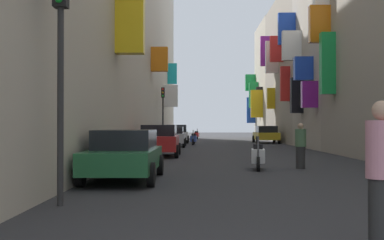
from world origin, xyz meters
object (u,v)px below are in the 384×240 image
object	(u,v)px
scooter_red	(197,135)
scooter_white	(258,156)
traffic_light_near_corner	(163,106)
traffic_light_far_corner	(60,44)
parked_car_white	(177,134)
parked_car_silver	(172,136)
parked_car_red	(159,140)
scooter_blue	(194,139)
parked_car_green	(125,153)
pedestrian_crossing	(382,176)
pedestrian_near_left	(301,146)
parked_car_yellow	(266,134)

from	to	relation	value
scooter_red	scooter_white	bearing A→B (deg)	-86.68
traffic_light_near_corner	traffic_light_far_corner	xyz separation A→B (m)	(0.05, -28.34, 0.09)
parked_car_white	parked_car_silver	distance (m)	7.51
traffic_light_far_corner	parked_car_red	bearing A→B (deg)	87.35
scooter_blue	traffic_light_far_corner	world-z (taller)	traffic_light_far_corner
parked_car_green	scooter_red	bearing A→B (deg)	87.36
scooter_blue	scooter_white	bearing A→B (deg)	-83.77
scooter_blue	pedestrian_crossing	bearing A→B (deg)	-85.61
parked_car_silver	scooter_red	distance (m)	19.44
parked_car_red	parked_car_white	xyz separation A→B (m)	(0.10, 18.03, 0.00)
scooter_white	scooter_red	distance (m)	37.23
parked_car_white	scooter_blue	size ratio (longest dim) A/B	2.18
scooter_white	pedestrian_near_left	xyz separation A→B (m)	(1.51, 0.36, 0.31)
parked_car_green	pedestrian_crossing	size ratio (longest dim) A/B	2.49
parked_car_silver	pedestrian_near_left	distance (m)	18.26
pedestrian_crossing	traffic_light_far_corner	bearing A→B (deg)	144.64
scooter_white	pedestrian_crossing	distance (m)	11.07
parked_car_yellow	scooter_red	bearing A→B (deg)	115.97
parked_car_green	pedestrian_near_left	bearing A→B (deg)	33.56
parked_car_green	pedestrian_near_left	xyz separation A→B (m)	(5.53, 3.67, 0.05)
parked_car_yellow	parked_car_white	bearing A→B (deg)	179.03
parked_car_green	traffic_light_near_corner	xyz separation A→B (m)	(-0.62, 23.95, 2.20)
parked_car_yellow	pedestrian_near_left	xyz separation A→B (m)	(-2.17, -24.84, 0.02)
parked_car_red	pedestrian_crossing	bearing A→B (deg)	-77.56
scooter_blue	traffic_light_far_corner	xyz separation A→B (m)	(-2.24, -29.29, 2.55)
parked_car_green	traffic_light_far_corner	size ratio (longest dim) A/B	1.00
parked_car_yellow	scooter_blue	size ratio (longest dim) A/B	2.20
scooter_white	pedestrian_crossing	world-z (taller)	pedestrian_crossing
parked_car_green	traffic_light_far_corner	distance (m)	4.98
scooter_blue	pedestrian_crossing	xyz separation A→B (m)	(2.51, -32.65, 0.44)
parked_car_silver	scooter_white	world-z (taller)	parked_car_silver
parked_car_red	traffic_light_far_corner	distance (m)	15.17
scooter_red	pedestrian_crossing	world-z (taller)	pedestrian_crossing
parked_car_white	parked_car_red	bearing A→B (deg)	-90.33
scooter_red	parked_car_green	bearing A→B (deg)	-92.64
scooter_white	pedestrian_crossing	xyz separation A→B (m)	(0.15, -11.06, 0.44)
parked_car_green	pedestrian_crossing	distance (m)	8.80
parked_car_green	pedestrian_near_left	distance (m)	6.63
parked_car_silver	traffic_light_near_corner	size ratio (longest dim) A/B	0.98
parked_car_green	scooter_blue	size ratio (longest dim) A/B	2.38
parked_car_silver	pedestrian_crossing	distance (m)	29.15
scooter_blue	pedestrian_crossing	world-z (taller)	pedestrian_crossing
parked_car_green	parked_car_yellow	distance (m)	29.53
parked_car_green	parked_car_silver	size ratio (longest dim) A/B	1.05
scooter_blue	traffic_light_far_corner	size ratio (longest dim) A/B	0.42
parked_car_white	scooter_white	distance (m)	25.61
scooter_white	parked_car_green	bearing A→B (deg)	-140.54
scooter_red	pedestrian_crossing	bearing A→B (deg)	-87.26
parked_car_red	traffic_light_far_corner	xyz separation A→B (m)	(-0.69, -14.99, 2.23)
parked_car_red	scooter_white	world-z (taller)	parked_car_red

